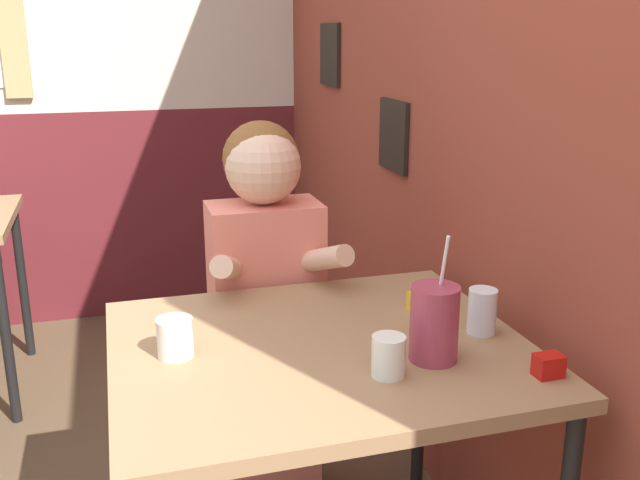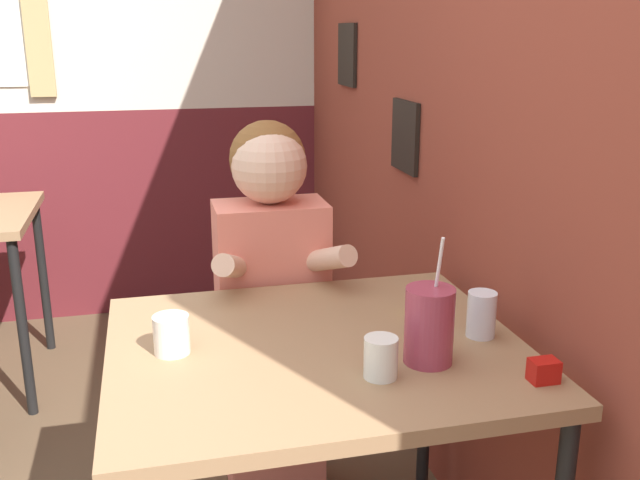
% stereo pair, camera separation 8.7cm
% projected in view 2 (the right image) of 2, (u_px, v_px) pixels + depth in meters
% --- Properties ---
extents(brick_wall_right, '(0.08, 4.70, 2.70)m').
position_uv_depth(brick_wall_right, '(408.00, 72.00, 2.55)').
color(brick_wall_right, brown).
rests_on(brick_wall_right, ground_plane).
extents(back_wall, '(5.52, 0.09, 2.70)m').
position_uv_depth(back_wall, '(63.00, 59.00, 3.54)').
color(back_wall, beige).
rests_on(back_wall, ground_plane).
extents(main_table, '(0.98, 0.84, 0.78)m').
position_uv_depth(main_table, '(316.00, 371.00, 1.72)').
color(main_table, '#93704C').
rests_on(main_table, ground_plane).
extents(person_seated, '(0.42, 0.42, 1.24)m').
position_uv_depth(person_seated, '(272.00, 301.00, 2.24)').
color(person_seated, '#EA7F6B').
rests_on(person_seated, ground_plane).
extents(cocktail_pitcher, '(0.11, 0.11, 0.29)m').
position_uv_depth(cocktail_pitcher, '(429.00, 325.00, 1.58)').
color(cocktail_pitcher, '#99384C').
rests_on(cocktail_pitcher, main_table).
extents(glass_near_pitcher, '(0.07, 0.07, 0.11)m').
position_uv_depth(glass_near_pitcher, '(481.00, 314.00, 1.73)').
color(glass_near_pitcher, silver).
rests_on(glass_near_pitcher, main_table).
extents(glass_center, '(0.07, 0.07, 0.09)m').
position_uv_depth(glass_center, '(381.00, 357.00, 1.53)').
color(glass_center, silver).
rests_on(glass_center, main_table).
extents(glass_far_side, '(0.08, 0.08, 0.09)m').
position_uv_depth(glass_far_side, '(171.00, 335.00, 1.64)').
color(glass_far_side, silver).
rests_on(glass_far_side, main_table).
extents(condiment_ketchup, '(0.06, 0.04, 0.05)m').
position_uv_depth(condiment_ketchup, '(544.00, 371.00, 1.51)').
color(condiment_ketchup, '#B7140F').
rests_on(condiment_ketchup, main_table).
extents(condiment_mustard, '(0.06, 0.04, 0.05)m').
position_uv_depth(condiment_mustard, '(421.00, 303.00, 1.88)').
color(condiment_mustard, yellow).
rests_on(condiment_mustard, main_table).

